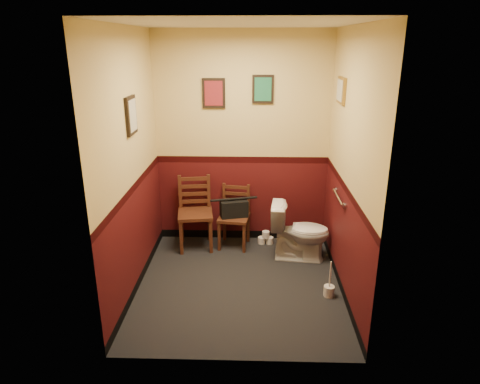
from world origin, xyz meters
The scene contains 17 objects.
floor centered at (0.00, 0.00, 0.00)m, with size 2.20×2.40×0.00m, color black.
ceiling centered at (0.00, 0.00, 2.70)m, with size 2.20×2.40×0.00m, color silver.
wall_back centered at (0.00, 1.20, 1.35)m, with size 2.20×2.70×0.00m, color #420D0F.
wall_front centered at (0.00, -1.20, 1.35)m, with size 2.20×2.70×0.00m, color #420D0F.
wall_left centered at (-1.10, 0.00, 1.35)m, with size 2.40×2.70×0.00m, color #420D0F.
wall_right centered at (1.10, 0.00, 1.35)m, with size 2.40×2.70×0.00m, color #420D0F.
grab_bar centered at (1.07, 0.25, 0.95)m, with size 0.05×0.56×0.06m.
framed_print_back_a centered at (-0.35, 1.18, 1.95)m, with size 0.28×0.04×0.36m.
framed_print_back_b centered at (0.25, 1.18, 2.00)m, with size 0.26×0.04×0.34m.
framed_print_left centered at (-1.08, 0.10, 1.85)m, with size 0.04×0.30×0.38m.
framed_print_right centered at (1.08, 0.60, 2.05)m, with size 0.04×0.34×0.28m.
toilet centered at (0.72, 0.65, 0.35)m, with size 0.40×0.71×0.70m, color white.
toilet_brush centered at (0.95, -0.19, 0.07)m, with size 0.11×0.11×0.41m.
chair_left centered at (-0.60, 0.95, 0.47)m, with size 0.49×0.49×0.93m.
chair_right centered at (-0.09, 0.99, 0.40)m, with size 0.43×0.43×0.81m.
handbag centered at (-0.10, 0.95, 0.53)m, with size 0.38×0.25×0.25m.
tp_stack centered at (0.32, 1.03, 0.07)m, with size 0.20×0.11×0.18m.
Camera 1 is at (0.13, -4.13, 2.54)m, focal length 32.00 mm.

